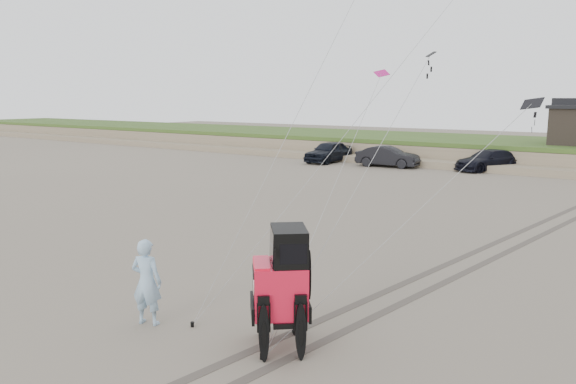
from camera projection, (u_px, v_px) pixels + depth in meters
name	position (u px, v px, depth m)	size (l,w,h in m)	color
ground	(263.00, 333.00, 12.39)	(160.00, 160.00, 0.00)	#6B6054
dune_ridge	(568.00, 155.00, 42.40)	(160.00, 14.25, 1.73)	#7A6B54
truck_a	(329.00, 152.00, 44.70)	(1.99, 4.94, 1.68)	black
truck_b	(388.00, 157.00, 41.75)	(1.63, 4.67, 1.54)	black
truck_c	(488.00, 160.00, 39.55)	(2.07, 5.10, 1.48)	black
jeep	(280.00, 300.00, 11.54)	(2.35, 5.46, 2.03)	red
man	(147.00, 282.00, 12.72)	(0.73, 0.48, 2.00)	#89B6D4
stake_main	(192.00, 324.00, 12.70)	(0.08, 0.08, 0.12)	black
stake_aux	(262.00, 356.00, 11.13)	(0.08, 0.08, 0.12)	black
tire_tracks	(469.00, 262.00, 17.68)	(5.22, 29.74, 0.01)	#4C443D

